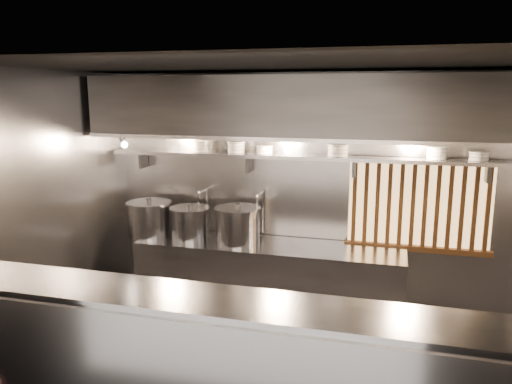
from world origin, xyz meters
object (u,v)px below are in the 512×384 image
at_px(stock_pot_left, 150,219).
at_px(stock_pot_mid, 190,223).
at_px(pendant_bulb, 288,150).
at_px(stock_pot_right, 238,225).
at_px(heat_lamp, 123,139).

distance_m(stock_pot_left, stock_pot_mid, 0.52).
bearing_deg(pendant_bulb, stock_pot_mid, -175.97).
relative_size(pendant_bulb, stock_pot_mid, 0.31).
distance_m(stock_pot_mid, stock_pot_right, 0.59).
distance_m(heat_lamp, pendant_bulb, 1.83).
bearing_deg(stock_pot_left, stock_pot_right, -1.18).
bearing_deg(stock_pot_mid, stock_pot_right, -3.12).
xyz_separation_m(pendant_bulb, stock_pot_right, (-0.54, -0.11, -0.85)).
xyz_separation_m(heat_lamp, stock_pot_left, (0.15, 0.26, -0.96)).
bearing_deg(stock_pot_right, stock_pot_left, 178.82).
height_order(stock_pot_mid, stock_pot_right, stock_pot_right).
height_order(heat_lamp, stock_pot_mid, heat_lamp).
distance_m(heat_lamp, stock_pot_left, 1.01).
bearing_deg(stock_pot_mid, heat_lamp, -157.87).
distance_m(pendant_bulb, stock_pot_left, 1.86).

